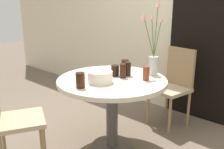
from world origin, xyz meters
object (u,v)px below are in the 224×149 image
object	(u,v)px
drink_glass_2	(80,80)
drink_glass_4	(127,69)
drink_glass_5	(146,73)
drink_glass_1	(125,65)
chair_far_back	(174,82)
chair_right_flank	(10,113)
drink_glass_0	(115,71)
side_plate	(90,76)
flower_vase	(153,53)
birthday_cake	(100,77)
drink_glass_3	(123,71)

from	to	relation	value
drink_glass_2	drink_glass_4	distance (m)	0.57
drink_glass_5	drink_glass_1	bearing A→B (deg)	158.23
chair_far_back	chair_right_flank	xyz separation A→B (m)	(-0.61, -1.75, 0.00)
drink_glass_0	drink_glass_4	bearing A→B (deg)	47.86
drink_glass_1	drink_glass_5	xyz separation A→B (m)	(0.37, -0.15, 0.01)
drink_glass_4	chair_right_flank	bearing A→B (deg)	-115.06
drink_glass_0	drink_glass_5	distance (m)	0.32
chair_far_back	drink_glass_5	distance (m)	0.80
chair_right_flank	drink_glass_2	bearing A→B (deg)	-105.21
drink_glass_1	drink_glass_4	world-z (taller)	drink_glass_4
chair_far_back	side_plate	xyz separation A→B (m)	(-0.39, -1.01, 0.22)
flower_vase	drink_glass_4	bearing A→B (deg)	-127.64
flower_vase	side_plate	size ratio (longest dim) A/B	4.37
drink_glass_0	drink_glass_4	distance (m)	0.12
drink_glass_2	chair_right_flank	bearing A→B (deg)	-132.50
chair_right_flank	drink_glass_2	world-z (taller)	chair_right_flank
side_plate	drink_glass_5	bearing A→B (deg)	29.37
birthday_cake	drink_glass_4	xyz separation A→B (m)	(0.05, 0.34, 0.02)
side_plate	drink_glass_0	distance (m)	0.26
drink_glass_0	drink_glass_3	xyz separation A→B (m)	(0.10, 0.00, 0.01)
chair_right_flank	drink_glass_3	distance (m)	1.08
flower_vase	side_plate	xyz separation A→B (m)	(-0.41, -0.48, -0.21)
drink_glass_0	drink_glass_2	size ratio (longest dim) A/B	0.81
drink_glass_3	drink_glass_5	size ratio (longest dim) A/B	1.04
drink_glass_3	side_plate	bearing A→B (deg)	-145.30
flower_vase	drink_glass_5	xyz separation A→B (m)	(0.07, -0.21, -0.15)
drink_glass_1	drink_glass_2	size ratio (longest dim) A/B	0.87
drink_glass_0	drink_glass_2	distance (m)	0.47
drink_glass_1	drink_glass_3	size ratio (longest dim) A/B	0.84
chair_far_back	chair_right_flank	distance (m)	1.85
drink_glass_1	drink_glass_5	distance (m)	0.40
drink_glass_3	flower_vase	bearing A→B (deg)	63.94
chair_far_back	drink_glass_3	world-z (taller)	chair_far_back
drink_glass_0	chair_far_back	bearing A→B (deg)	75.49
drink_glass_0	drink_glass_3	bearing A→B (deg)	1.41
side_plate	drink_glass_4	distance (m)	0.38
birthday_cake	drink_glass_3	distance (m)	0.26
chair_right_flank	drink_glass_1	world-z (taller)	chair_right_flank
birthday_cake	flower_vase	world-z (taller)	flower_vase
drink_glass_5	flower_vase	bearing A→B (deg)	107.71
chair_far_back	drink_glass_2	size ratio (longest dim) A/B	7.01
flower_vase	drink_glass_2	distance (m)	0.81
chair_far_back	drink_glass_5	world-z (taller)	chair_far_back
chair_far_back	drink_glass_4	distance (m)	0.80
drink_glass_3	drink_glass_5	bearing A→B (deg)	21.74
chair_far_back	side_plate	distance (m)	1.11
side_plate	drink_glass_1	distance (m)	0.44
flower_vase	drink_glass_0	distance (m)	0.42
chair_far_back	drink_glass_4	bearing A→B (deg)	-89.30
drink_glass_4	drink_glass_1	bearing A→B (deg)	135.49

